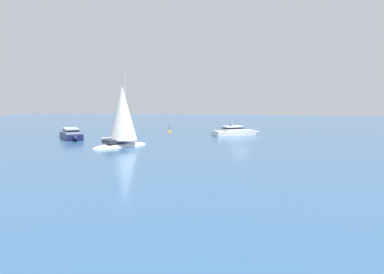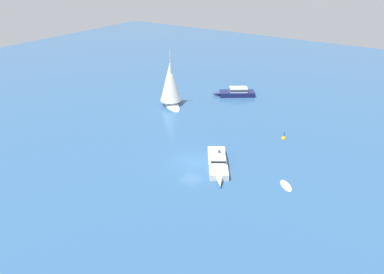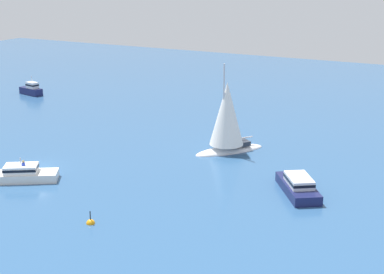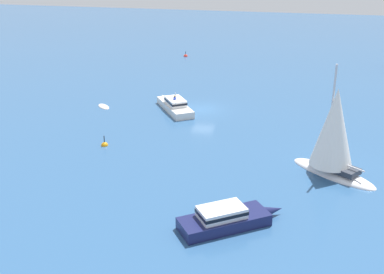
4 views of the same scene
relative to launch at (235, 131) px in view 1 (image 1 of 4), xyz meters
The scene contains 6 objects.
ground_plane 3.39m from the launch, 72.43° to the right, with size 160.00×160.00×0.00m, color #2D5684.
launch is the anchor object (origin of this frame).
sloop 21.63m from the launch, 128.15° to the right, with size 6.55×7.79×9.90m.
skiff 8.50m from the launch, 93.95° to the left, with size 2.39×2.32×0.38m.
launch_1 25.19m from the launch, 158.11° to the right, with size 5.76×7.37×1.58m.
mooring_buoy 12.28m from the launch, 160.38° to the left, with size 0.67×0.67×1.34m.
Camera 1 is at (1.48, -62.23, 6.15)m, focal length 38.17 mm.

